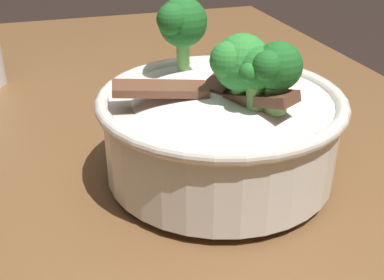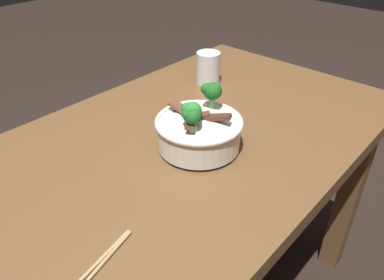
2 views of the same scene
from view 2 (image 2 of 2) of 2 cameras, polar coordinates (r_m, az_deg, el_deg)
name	(u,v)px [view 2 (image 2 of 2)]	position (r m, az deg, el deg)	size (l,w,h in m)	color
dining_table	(164,184)	(1.02, -4.34, -6.71)	(1.47, 0.76, 0.77)	brown
rice_bowl	(199,128)	(0.93, 1.05, 1.79)	(0.22, 0.22, 0.15)	silver
drinking_glass	(208,70)	(1.29, 2.46, 10.54)	(0.08, 0.08, 0.11)	white
chopsticks_pair	(93,271)	(0.70, -14.80, -18.64)	(0.20, 0.06, 0.01)	tan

